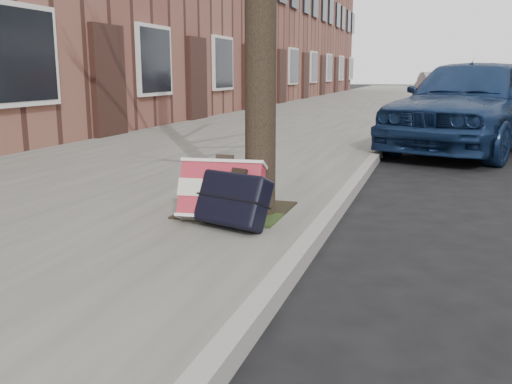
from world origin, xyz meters
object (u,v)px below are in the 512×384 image
(suitcase_red, at_px, (222,191))
(car_near_front, at_px, (473,104))
(suitcase_navy, at_px, (233,199))
(car_near_mid, at_px, (445,93))

(suitcase_red, xyz_separation_m, car_near_front, (2.08, 5.92, 0.40))
(suitcase_red, relative_size, suitcase_navy, 1.13)
(suitcase_red, height_order, car_near_front, car_near_front)
(car_near_front, xyz_separation_m, car_near_mid, (-0.38, 9.00, -0.13))
(suitcase_red, xyz_separation_m, suitcase_navy, (0.14, -0.13, -0.02))
(suitcase_navy, distance_m, car_near_front, 6.37)
(suitcase_red, relative_size, car_near_front, 0.14)
(car_near_mid, bearing_deg, suitcase_red, -106.82)
(car_near_front, bearing_deg, car_near_mid, 111.47)
(suitcase_navy, bearing_deg, car_near_mid, 103.04)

